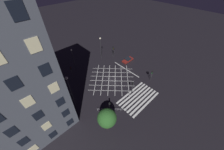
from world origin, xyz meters
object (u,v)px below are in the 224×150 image
at_px(street_lamp_far, 100,43).
at_px(traffic_light_se_main, 152,74).
at_px(street_lamp_west, 69,85).
at_px(street_tree_near, 107,118).
at_px(traffic_light_median_south, 133,85).
at_px(traffic_light_ne_cross, 113,49).
at_px(street_lamp_east, 73,55).
at_px(traffic_light_sw_main, 110,106).
at_px(traffic_light_se_cross, 152,73).
at_px(traffic_light_nw_cross, 71,70).
at_px(traffic_light_ne_main, 114,50).
at_px(waiting_car, 128,60).

bearing_deg(street_lamp_far, traffic_light_se_main, -80.76).
distance_m(street_lamp_west, street_tree_near, 10.45).
bearing_deg(traffic_light_median_south, traffic_light_ne_cross, -28.17).
height_order(street_lamp_east, street_lamp_west, street_lamp_west).
relative_size(traffic_light_sw_main, street_lamp_far, 0.52).
bearing_deg(street_lamp_far, traffic_light_se_cross, -78.20).
bearing_deg(traffic_light_median_south, traffic_light_sw_main, 93.48).
bearing_deg(traffic_light_se_main, traffic_light_nw_cross, -46.42).
bearing_deg(traffic_light_ne_cross, traffic_light_ne_main, -7.38).
bearing_deg(traffic_light_ne_cross, traffic_light_sw_main, -45.55).
relative_size(traffic_light_se_cross, waiting_car, 0.72).
distance_m(street_lamp_far, waiting_car, 11.50).
xyz_separation_m(traffic_light_se_main, traffic_light_median_south, (-7.92, 0.77, 0.23)).
bearing_deg(waiting_car, traffic_light_sw_main, 30.12).
distance_m(traffic_light_ne_cross, street_lamp_west, 24.91).
xyz_separation_m(street_lamp_west, street_lamp_far, (18.19, 11.74, -1.16)).
distance_m(traffic_light_sw_main, traffic_light_ne_main, 24.31).
relative_size(traffic_light_ne_main, street_lamp_west, 0.38).
bearing_deg(traffic_light_nw_cross, traffic_light_se_main, 43.58).
relative_size(traffic_light_ne_cross, street_lamp_far, 0.50).
bearing_deg(street_tree_near, traffic_light_se_cross, 6.97).
height_order(traffic_light_sw_main, street_lamp_far, street_lamp_far).
xyz_separation_m(traffic_light_ne_cross, traffic_light_median_south, (-8.97, -16.76, 0.07)).
bearing_deg(street_lamp_far, waiting_car, -54.46).
height_order(traffic_light_ne_main, street_lamp_far, street_lamp_far).
distance_m(traffic_light_ne_main, waiting_car, 6.30).
bearing_deg(street_tree_near, traffic_light_ne_main, 43.26).
height_order(street_lamp_far, street_tree_near, street_lamp_far).
relative_size(traffic_light_sw_main, traffic_light_se_cross, 1.35).
height_order(traffic_light_nw_cross, street_lamp_west, street_lamp_west).
height_order(traffic_light_se_cross, traffic_light_se_main, traffic_light_se_main).
relative_size(traffic_light_median_south, street_lamp_east, 0.56).
distance_m(traffic_light_se_main, street_lamp_west, 23.19).
xyz_separation_m(traffic_light_se_main, street_tree_near, (-19.38, -2.11, 1.67)).
bearing_deg(traffic_light_se_main, traffic_light_median_south, -5.55).
xyz_separation_m(traffic_light_nw_cross, street_lamp_west, (-4.91, -9.60, 4.57)).
xyz_separation_m(traffic_light_ne_main, street_lamp_west, (-22.34, -9.40, 4.86)).
relative_size(traffic_light_nw_cross, street_tree_near, 0.67).
relative_size(traffic_light_ne_cross, street_tree_near, 0.65).
bearing_deg(traffic_light_se_main, street_tree_near, 6.22).
xyz_separation_m(traffic_light_se_cross, street_lamp_west, (-22.17, 7.31, 5.33)).
bearing_deg(traffic_light_se_main, street_lamp_far, -80.76).
bearing_deg(traffic_light_median_south, street_lamp_east, 15.96).
xyz_separation_m(street_lamp_west, street_tree_near, (1.97, -9.78, -3.13)).
distance_m(traffic_light_se_cross, traffic_light_median_south, 8.79).
relative_size(traffic_light_ne_main, street_lamp_far, 0.47).
distance_m(traffic_light_se_main, waiting_car, 11.86).
height_order(traffic_light_sw_main, waiting_car, traffic_light_sw_main).
height_order(street_lamp_east, street_lamp_far, street_lamp_far).
distance_m(street_lamp_west, street_lamp_far, 21.68).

